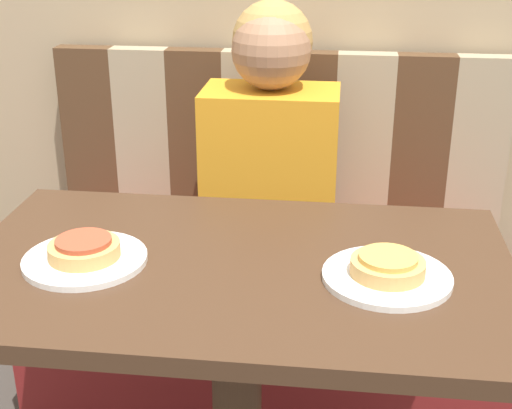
{
  "coord_description": "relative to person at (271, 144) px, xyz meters",
  "views": [
    {
      "loc": [
        0.18,
        -1.17,
        1.37
      ],
      "look_at": [
        0.0,
        0.32,
        0.75
      ],
      "focal_mm": 50.0,
      "sensor_mm": 36.0,
      "label": 1
    }
  ],
  "objects": [
    {
      "name": "pizza_right",
      "position": [
        0.28,
        -0.68,
        0.0
      ],
      "size": [
        0.13,
        0.13,
        0.04
      ],
      "color": "tan",
      "rests_on": "plate_right"
    },
    {
      "name": "booth_seat",
      "position": [
        0.0,
        -0.0,
        -0.58
      ],
      "size": [
        1.34,
        0.57,
        0.42
      ],
      "color": "maroon",
      "rests_on": "ground_plane"
    },
    {
      "name": "dining_table",
      "position": [
        0.0,
        -0.64,
        -0.14
      ],
      "size": [
        1.03,
        0.62,
        0.76
      ],
      "color": "#422B1C",
      "rests_on": "ground_plane"
    },
    {
      "name": "plate_left",
      "position": [
        -0.28,
        -0.68,
        -0.02
      ],
      "size": [
        0.23,
        0.23,
        0.01
      ],
      "color": "white",
      "rests_on": "dining_table"
    },
    {
      "name": "plate_right",
      "position": [
        0.28,
        -0.68,
        -0.02
      ],
      "size": [
        0.23,
        0.23,
        0.01
      ],
      "color": "white",
      "rests_on": "dining_table"
    },
    {
      "name": "pizza_left",
      "position": [
        -0.28,
        -0.68,
        0.0
      ],
      "size": [
        0.13,
        0.13,
        0.04
      ],
      "color": "tan",
      "rests_on": "plate_left"
    },
    {
      "name": "booth_backrest",
      "position": [
        -0.0,
        0.25,
        -0.08
      ],
      "size": [
        1.34,
        0.06,
        0.57
      ],
      "color": "#4C331E",
      "rests_on": "booth_seat"
    },
    {
      "name": "person",
      "position": [
        0.0,
        0.0,
        0.0
      ],
      "size": [
        0.36,
        0.24,
        0.74
      ],
      "color": "orange",
      "rests_on": "booth_seat"
    }
  ]
}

